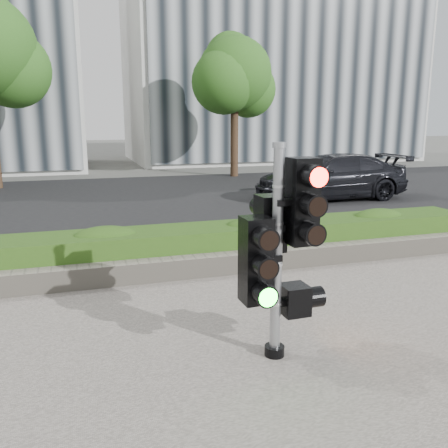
% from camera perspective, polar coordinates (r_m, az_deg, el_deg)
% --- Properties ---
extents(ground, '(120.00, 120.00, 0.00)m').
position_cam_1_polar(ground, '(6.29, -0.98, -11.99)').
color(ground, '#51514C').
rests_on(ground, ground).
extents(sidewalk, '(16.00, 11.00, 0.03)m').
position_cam_1_polar(sidewalk, '(4.28, 9.60, -24.97)').
color(sidewalk, '#9E9389').
rests_on(sidewalk, ground).
extents(road, '(60.00, 13.00, 0.02)m').
position_cam_1_polar(road, '(15.79, -11.38, 2.74)').
color(road, black).
rests_on(road, ground).
extents(curb, '(60.00, 0.25, 0.12)m').
position_cam_1_polar(curb, '(9.16, -6.62, -3.77)').
color(curb, gray).
rests_on(curb, ground).
extents(stone_wall, '(12.00, 0.32, 0.34)m').
position_cam_1_polar(stone_wall, '(7.94, -4.91, -5.21)').
color(stone_wall, gray).
rests_on(stone_wall, sidewalk).
extents(hedge, '(12.00, 1.00, 0.68)m').
position_cam_1_polar(hedge, '(8.50, -5.89, -2.84)').
color(hedge, '#568529').
rests_on(hedge, sidewalk).
extents(building_right, '(18.00, 10.00, 12.00)m').
position_cam_1_polar(building_right, '(33.18, 5.22, 18.26)').
color(building_right, '#B7B7B2').
rests_on(building_right, ground).
extents(tree_right, '(4.10, 3.58, 6.53)m').
position_cam_1_polar(tree_right, '(22.29, 1.21, 17.26)').
color(tree_right, black).
rests_on(tree_right, ground).
extents(traffic_signal, '(0.81, 0.59, 2.35)m').
position_cam_1_polar(traffic_signal, '(5.09, 6.57, -2.13)').
color(traffic_signal, black).
rests_on(traffic_signal, sidewalk).
extents(car_dark, '(5.15, 2.19, 1.48)m').
position_cam_1_polar(car_dark, '(16.13, 12.70, 5.57)').
color(car_dark, black).
rests_on(car_dark, road).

